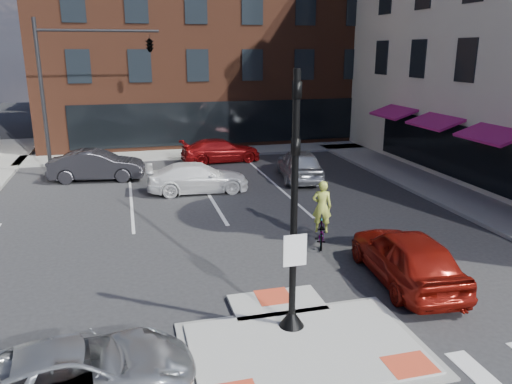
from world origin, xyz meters
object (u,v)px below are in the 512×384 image
object	(u,v)px
bg_car_silver	(300,164)
bg_car_dark	(97,165)
white_pickup	(198,178)
cyclist	(321,223)
bg_car_red	(221,151)
red_sedan	(406,256)
silver_suv	(76,374)

from	to	relation	value
bg_car_silver	bg_car_dark	bearing A→B (deg)	-4.83
white_pickup	cyclist	size ratio (longest dim) A/B	2.10
bg_car_silver	cyclist	distance (m)	8.91
bg_car_dark	white_pickup	bearing A→B (deg)	-119.82
white_pickup	bg_car_red	bearing A→B (deg)	-18.34
bg_car_red	white_pickup	bearing A→B (deg)	155.26
bg_car_silver	red_sedan	bearing A→B (deg)	94.42
cyclist	white_pickup	bearing A→B (deg)	-46.05
red_sedan	white_pickup	xyz separation A→B (m)	(-4.39, 10.98, -0.11)
white_pickup	bg_car_red	distance (m)	6.58
red_sedan	bg_car_dark	size ratio (longest dim) A/B	1.00
bg_car_dark	silver_suv	bearing A→B (deg)	-171.77
bg_car_red	cyclist	size ratio (longest dim) A/B	2.09
silver_suv	bg_car_dark	xyz separation A→B (m)	(-0.34, 17.51, 0.15)
bg_car_red	bg_car_silver	bearing A→B (deg)	-153.39
red_sedan	bg_car_red	xyz separation A→B (m)	(-2.11, 17.15, -0.11)
red_sedan	bg_car_silver	size ratio (longest dim) A/B	0.99
silver_suv	white_pickup	size ratio (longest dim) A/B	0.94
cyclist	bg_car_dark	bearing A→B (deg)	-33.38
red_sedan	silver_suv	bearing A→B (deg)	23.95
bg_car_dark	cyclist	distance (m)	13.60
bg_car_dark	cyclist	size ratio (longest dim) A/B	2.08
white_pickup	bg_car_dark	distance (m)	5.85
white_pickup	bg_car_red	xyz separation A→B (m)	(2.28, 6.17, -0.00)
bg_car_dark	bg_car_red	distance (m)	7.44
bg_car_silver	bg_car_red	bearing A→B (deg)	-49.67
silver_suv	red_sedan	bearing A→B (deg)	-77.34
bg_car_dark	bg_car_silver	world-z (taller)	bg_car_silver
silver_suv	white_pickup	distance (m)	14.66
cyclist	red_sedan	bearing A→B (deg)	132.09
red_sedan	bg_car_silver	distance (m)	12.01
silver_suv	cyclist	distance (m)	9.82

